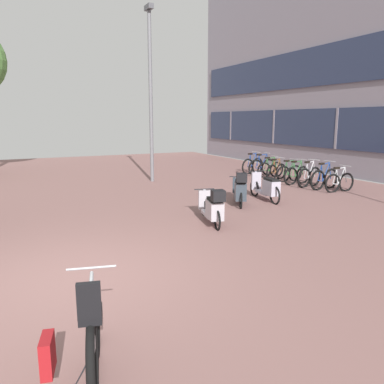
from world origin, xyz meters
name	(u,v)px	position (x,y,z in m)	size (l,w,h in m)	color
ground	(161,264)	(1.43, 0.00, -0.02)	(21.00, 40.00, 0.13)	#212824
bicycle_foreground	(90,336)	(-0.25, -2.40, 0.40)	(0.81, 1.39, 1.13)	black
bicycle_rack_00	(340,182)	(9.31, 3.35, 0.33)	(1.29, 0.48, 0.93)	black
bicycle_rack_01	(324,179)	(9.24, 3.98, 0.36)	(1.44, 0.48, 1.02)	black
bicycle_rack_02	(309,177)	(9.13, 4.60, 0.36)	(1.38, 0.47, 1.02)	black
bicycle_rack_03	(297,175)	(9.09, 5.22, 0.34)	(1.36, 0.48, 0.97)	black
bicycle_rack_04	(289,173)	(9.26, 5.84, 0.33)	(1.27, 0.48, 0.93)	black
bicycle_rack_05	(276,171)	(9.11, 6.46, 0.33)	(1.25, 0.47, 0.93)	black
bicycle_rack_06	(270,169)	(9.29, 7.09, 0.33)	(1.30, 0.48, 0.94)	black
bicycle_rack_07	(262,167)	(9.33, 7.71, 0.36)	(1.42, 0.48, 1.02)	black
bicycle_rack_08	(253,166)	(9.26, 8.33, 0.35)	(1.38, 0.48, 1.01)	black
scooter_near	(267,188)	(6.20, 3.29, 0.40)	(0.60, 1.83, 0.85)	black
scooter_mid	(213,207)	(3.41, 1.69, 0.42)	(0.76, 1.74, 0.93)	black
scooter_far	(240,190)	(5.13, 3.14, 0.45)	(1.06, 1.60, 1.02)	black
lamp_post	(150,88)	(4.38, 8.28, 3.61)	(0.20, 0.52, 6.56)	slate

